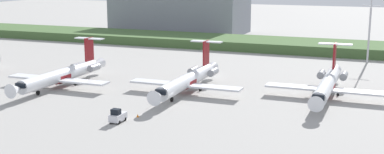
% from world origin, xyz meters
% --- Properties ---
extents(ground_plane, '(500.00, 500.00, 0.00)m').
position_xyz_m(ground_plane, '(0.00, 30.00, 0.00)').
color(ground_plane, '#9E9B96').
extents(grass_berm, '(320.00, 20.00, 2.81)m').
position_xyz_m(grass_berm, '(0.00, 73.44, 1.40)').
color(grass_berm, '#426033').
rests_on(grass_berm, ground).
extents(regional_jet_second, '(22.81, 31.00, 9.00)m').
position_xyz_m(regional_jet_second, '(-26.81, 6.16, 2.54)').
color(regional_jet_second, silver).
rests_on(regional_jet_second, ground).
extents(regional_jet_third, '(22.81, 31.00, 9.00)m').
position_xyz_m(regional_jet_third, '(-0.56, 11.07, 2.54)').
color(regional_jet_third, silver).
rests_on(regional_jet_third, ground).
extents(regional_jet_fourth, '(22.81, 31.00, 9.00)m').
position_xyz_m(regional_jet_fourth, '(25.63, 17.25, 2.54)').
color(regional_jet_fourth, silver).
rests_on(regional_jet_fourth, ground).
extents(antenna_mast, '(4.40, 0.50, 22.71)m').
position_xyz_m(antenna_mast, '(31.04, 59.17, 9.43)').
color(antenna_mast, '#B2B2B7').
rests_on(antenna_mast, ground).
extents(distant_hangar, '(50.35, 25.14, 17.24)m').
position_xyz_m(distant_hangar, '(-40.72, 102.36, 8.62)').
color(distant_hangar, gray).
rests_on(distant_hangar, ground).
extents(baggage_tug, '(1.72, 3.20, 2.30)m').
position_xyz_m(baggage_tug, '(-3.45, -11.85, 1.00)').
color(baggage_tug, silver).
rests_on(baggage_tug, ground).
extents(safety_cone_front_marker, '(0.44, 0.44, 0.55)m').
position_xyz_m(safety_cone_front_marker, '(-1.77, -8.19, 0.28)').
color(safety_cone_front_marker, orange).
rests_on(safety_cone_front_marker, ground).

